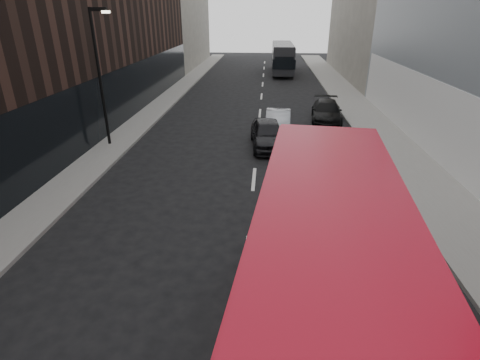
% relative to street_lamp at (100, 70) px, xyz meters
% --- Properties ---
extents(sidewalk_right, '(3.00, 80.00, 0.15)m').
position_rel_street_lamp_xyz_m(sidewalk_right, '(15.72, 7.00, -4.11)').
color(sidewalk_right, slate).
rests_on(sidewalk_right, ground).
extents(sidewalk_left, '(2.00, 80.00, 0.15)m').
position_rel_street_lamp_xyz_m(sidewalk_left, '(0.22, 7.00, -4.11)').
color(sidewalk_left, slate).
rests_on(sidewalk_left, ground).
extents(building_left_mid, '(5.00, 24.00, 14.00)m').
position_rel_street_lamp_xyz_m(building_left_mid, '(-3.28, 12.00, 2.82)').
color(building_left_mid, black).
rests_on(building_left_mid, ground).
extents(building_left_far, '(5.00, 20.00, 13.00)m').
position_rel_street_lamp_xyz_m(building_left_far, '(-3.28, 34.00, 2.32)').
color(building_left_far, slate).
rests_on(building_left_far, ground).
extents(street_lamp, '(1.06, 0.22, 7.00)m').
position_rel_street_lamp_xyz_m(street_lamp, '(0.00, 0.00, 0.00)').
color(street_lamp, black).
rests_on(street_lamp, sidewalk_left).
extents(red_bus, '(3.66, 10.94, 4.35)m').
position_rel_street_lamp_xyz_m(red_bus, '(9.70, -15.36, -1.77)').
color(red_bus, maroon).
rests_on(red_bus, ground).
extents(grey_bus, '(2.53, 10.60, 3.42)m').
position_rel_street_lamp_xyz_m(grey_bus, '(10.44, 27.92, -2.35)').
color(grey_bus, black).
rests_on(grey_bus, ground).
extents(car_a, '(2.18, 4.56, 1.51)m').
position_rel_street_lamp_xyz_m(car_a, '(8.80, 0.50, -3.43)').
color(car_a, black).
rests_on(car_a, ground).
extents(car_b, '(1.64, 4.31, 1.40)m').
position_rel_street_lamp_xyz_m(car_b, '(9.43, 3.09, -3.48)').
color(car_b, '#93969B').
rests_on(car_b, ground).
extents(car_c, '(2.41, 4.98, 1.40)m').
position_rel_street_lamp_xyz_m(car_c, '(12.79, 6.00, -3.48)').
color(car_c, black).
rests_on(car_c, ground).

